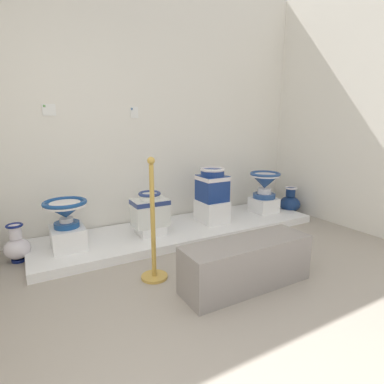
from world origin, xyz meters
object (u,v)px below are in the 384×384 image
at_px(plinth_block_pale_glazed, 68,237).
at_px(antique_toilet_pale_glazed, 65,209).
at_px(decorative_vase_companion, 290,203).
at_px(plinth_block_central_ornate, 212,211).
at_px(antique_toilet_squat_floral, 150,209).
at_px(stanchion_post_near_left, 153,240).
at_px(antique_toilet_central_ornate, 212,184).
at_px(antique_toilet_tall_cobalt, 265,182).
at_px(decorative_vase_spare, 17,246).
at_px(plinth_block_tall_cobalt, 264,205).
at_px(info_placard_second, 134,112).
at_px(museum_bench, 246,263).
at_px(info_placard_first, 49,110).
at_px(plinth_block_squat_floral, 151,229).

xyz_separation_m(plinth_block_pale_glazed, antique_toilet_pale_glazed, (0.00, 0.00, 0.30)).
xyz_separation_m(antique_toilet_pale_glazed, decorative_vase_companion, (3.11, -0.03, -0.33)).
bearing_deg(antique_toilet_pale_glazed, plinth_block_central_ornate, 0.38).
distance_m(antique_toilet_squat_floral, stanchion_post_near_left, 0.89).
xyz_separation_m(antique_toilet_squat_floral, antique_toilet_central_ornate, (0.86, 0.04, 0.20)).
xyz_separation_m(antique_toilet_tall_cobalt, decorative_vase_spare, (-3.09, 0.10, -0.37)).
bearing_deg(plinth_block_tall_cobalt, info_placard_second, 164.35).
height_order(antique_toilet_squat_floral, antique_toilet_central_ornate, antique_toilet_central_ornate).
bearing_deg(museum_bench, stanchion_post_near_left, 141.42).
xyz_separation_m(antique_toilet_central_ornate, plinth_block_tall_cobalt, (0.88, 0.00, -0.39)).
bearing_deg(plinth_block_central_ornate, plinth_block_pale_glazed, -179.62).
relative_size(antique_toilet_central_ornate, info_placard_second, 3.16).
bearing_deg(antique_toilet_tall_cobalt, plinth_block_tall_cobalt, 180.00).
bearing_deg(stanchion_post_near_left, decorative_vase_companion, 18.17).
distance_m(plinth_block_pale_glazed, plinth_block_tall_cobalt, 2.63).
bearing_deg(antique_toilet_central_ornate, stanchion_post_near_left, -143.22).
bearing_deg(stanchion_post_near_left, info_placard_first, 114.09).
bearing_deg(antique_toilet_squat_floral, antique_toilet_pale_glazed, 178.36).
bearing_deg(antique_toilet_tall_cobalt, info_placard_second, 164.35).
bearing_deg(antique_toilet_squat_floral, stanchion_post_near_left, -109.90).
height_order(plinth_block_pale_glazed, antique_toilet_squat_floral, antique_toilet_squat_floral).
xyz_separation_m(antique_toilet_squat_floral, plinth_block_tall_cobalt, (1.74, 0.04, -0.19)).
xyz_separation_m(plinth_block_squat_floral, museum_bench, (0.32, -1.33, 0.06)).
xyz_separation_m(antique_toilet_tall_cobalt, museum_bench, (-1.42, -1.37, -0.33)).
bearing_deg(plinth_block_pale_glazed, plinth_block_tall_cobalt, 0.27).
xyz_separation_m(plinth_block_pale_glazed, museum_bench, (1.21, -1.36, -0.00)).
bearing_deg(antique_toilet_squat_floral, museum_bench, -76.42).
bearing_deg(museum_bench, info_placard_first, 123.59).
height_order(plinth_block_tall_cobalt, info_placard_first, info_placard_first).
height_order(plinth_block_central_ornate, antique_toilet_tall_cobalt, antique_toilet_tall_cobalt).
bearing_deg(decorative_vase_spare, plinth_block_tall_cobalt, -1.88).
relative_size(antique_toilet_central_ornate, antique_toilet_tall_cobalt, 0.99).
distance_m(decorative_vase_companion, museum_bench, 2.32).
relative_size(antique_toilet_squat_floral, decorative_vase_spare, 1.03).
xyz_separation_m(plinth_block_central_ornate, info_placard_first, (-1.77, 0.48, 1.25)).
bearing_deg(info_placard_first, museum_bench, -56.41).
height_order(info_placard_second, museum_bench, info_placard_second).
distance_m(antique_toilet_squat_floral, decorative_vase_spare, 1.37).
bearing_deg(museum_bench, decorative_vase_spare, 138.62).
relative_size(antique_toilet_tall_cobalt, decorative_vase_spare, 1.10).
relative_size(antique_toilet_pale_glazed, plinth_block_squat_floral, 1.45).
bearing_deg(decorative_vase_spare, antique_toilet_squat_floral, -5.92).
relative_size(plinth_block_tall_cobalt, museum_bench, 0.29).
height_order(antique_toilet_squat_floral, museum_bench, antique_toilet_squat_floral).
relative_size(antique_toilet_squat_floral, decorative_vase_companion, 0.97).
bearing_deg(antique_toilet_tall_cobalt, antique_toilet_pale_glazed, -179.73).
height_order(plinth_block_pale_glazed, plinth_block_central_ornate, plinth_block_central_ornate).
relative_size(plinth_block_pale_glazed, plinth_block_squat_floral, 1.30).
bearing_deg(plinth_block_central_ornate, antique_toilet_tall_cobalt, 0.06).
xyz_separation_m(plinth_block_tall_cobalt, info_placard_first, (-2.65, 0.48, 1.28)).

